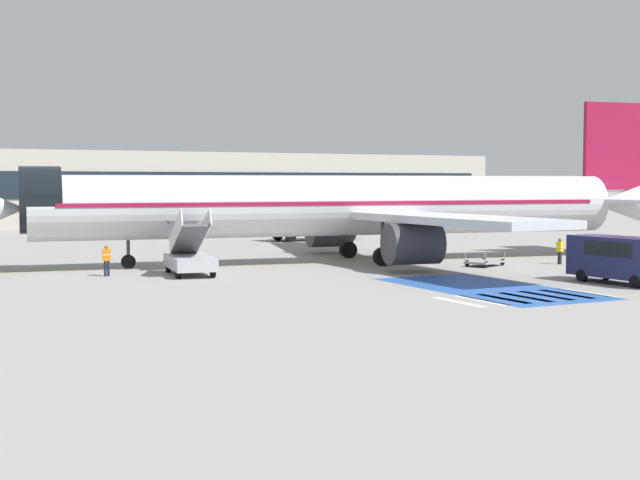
{
  "coord_description": "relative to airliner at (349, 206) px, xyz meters",
  "views": [
    {
      "loc": [
        -25.02,
        -50.88,
        5.17
      ],
      "look_at": [
        -0.42,
        -2.12,
        1.56
      ],
      "focal_mm": 50.0,
      "sensor_mm": 36.0,
      "label": 1
    }
  ],
  "objects": [
    {
      "name": "boarding_stairs_forward",
      "position": [
        -11.55,
        -2.86,
        -2.62
      ],
      "size": [
        2.86,
        5.45,
        3.75
      ],
      "rotation": [
        0.0,
        0.0,
        -0.14
      ],
      "color": "#ADB2BA",
      "rests_on": "ground_plane"
    },
    {
      "name": "apron_walkway_bar_5",
      "position": [
        1.17,
        -18.72,
        -3.57
      ],
      "size": [
        0.44,
        3.6,
        0.01
      ],
      "primitive_type": "cube",
      "color": "silver",
      "rests_on": "ground_plane"
    },
    {
      "name": "ground_crew_0",
      "position": [
        -15.82,
        -1.54,
        -2.58
      ],
      "size": [
        0.45,
        0.28,
        1.73
      ],
      "rotation": [
        0.0,
        0.0,
        3.02
      ],
      "color": "#191E38",
      "rests_on": "ground_plane"
    },
    {
      "name": "airliner",
      "position": [
        0.0,
        0.0,
        0.0
      ],
      "size": [
        47.76,
        33.92,
        10.7
      ],
      "rotation": [
        0.0,
        0.0,
        1.43
      ],
      "color": "silver",
      "rests_on": "ground_plane"
    },
    {
      "name": "apron_stand_patch_blue",
      "position": [
        -0.63,
        -15.31,
        -3.57
      ],
      "size": [
        5.9,
        12.19,
        0.01
      ],
      "primitive_type": "cube",
      "color": "#2856A8",
      "rests_on": "ground_plane"
    },
    {
      "name": "service_van_1",
      "position": [
        6.45,
        -16.82,
        -2.17
      ],
      "size": [
        2.36,
        5.6,
        2.37
      ],
      "rotation": [
        0.0,
        0.0,
        0.07
      ],
      "color": "#1E234C",
      "rests_on": "ground_plane"
    },
    {
      "name": "apron_walkway_bar_0",
      "position": [
        -4.83,
        -18.72,
        -3.57
      ],
      "size": [
        0.44,
        3.6,
        0.01
      ],
      "primitive_type": "cube",
      "color": "silver",
      "rests_on": "ground_plane"
    },
    {
      "name": "apron_walkway_bar_6",
      "position": [
        2.37,
        -18.72,
        -3.57
      ],
      "size": [
        0.44,
        3.6,
        0.01
      ],
      "primitive_type": "cube",
      "color": "silver",
      "rests_on": "ground_plane"
    },
    {
      "name": "apron_walkway_bar_3",
      "position": [
        -1.23,
        -18.72,
        -3.57
      ],
      "size": [
        0.44,
        3.6,
        0.01
      ],
      "primitive_type": "cube",
      "color": "silver",
      "rests_on": "ground_plane"
    },
    {
      "name": "apron_leadline_yellow",
      "position": [
        -0.63,
        0.09,
        -3.57
      ],
      "size": [
        80.99,
        11.75,
        0.01
      ],
      "primitive_type": "cube",
      "rotation": [
        0.0,
        0.0,
        1.43
      ],
      "color": "gold",
      "rests_on": "ground_plane"
    },
    {
      "name": "terminal_building",
      "position": [
        -11.22,
        55.7,
        0.73
      ],
      "size": [
        119.61,
        12.1,
        8.62
      ],
      "color": "#B2AD9E",
      "rests_on": "ground_plane"
    },
    {
      "name": "apron_walkway_bar_1",
      "position": [
        -3.63,
        -18.72,
        -3.57
      ],
      "size": [
        0.44,
        3.6,
        0.01
      ],
      "primitive_type": "cube",
      "color": "silver",
      "rests_on": "ground_plane"
    },
    {
      "name": "apron_walkway_bar_4",
      "position": [
        -0.03,
        -18.72,
        -3.57
      ],
      "size": [
        0.44,
        3.6,
        0.01
      ],
      "primitive_type": "cube",
      "color": "silver",
      "rests_on": "ground_plane"
    },
    {
      "name": "apron_walkway_bar_2",
      "position": [
        -2.43,
        -18.72,
        -3.57
      ],
      "size": [
        0.44,
        3.6,
        0.01
      ],
      "primitive_type": "cube",
      "color": "silver",
      "rests_on": "ground_plane"
    },
    {
      "name": "baggage_cart",
      "position": [
        6.17,
        -6.11,
        -3.32
      ],
      "size": [
        2.99,
        2.43,
        0.87
      ],
      "rotation": [
        0.0,
        0.0,
        1.99
      ],
      "color": "gray",
      "rests_on": "ground_plane"
    },
    {
      "name": "ground_plane",
      "position": [
        -2.16,
        1.05,
        -3.58
      ],
      "size": [
        600.0,
        600.0,
        0.0
      ],
      "primitive_type": "plane",
      "color": "gray"
    },
    {
      "name": "ground_crew_1",
      "position": [
        11.09,
        -7.2,
        -2.65
      ],
      "size": [
        0.24,
        0.44,
        1.62
      ],
      "rotation": [
        0.0,
        0.0,
        4.74
      ],
      "color": "#2D2D33",
      "rests_on": "ground_plane"
    },
    {
      "name": "fuel_tanker",
      "position": [
        7.73,
        20.08,
        -1.81
      ],
      "size": [
        8.76,
        3.08,
        3.5
      ],
      "rotation": [
        0.0,
        0.0,
        1.63
      ],
      "color": "#38383D",
      "rests_on": "ground_plane"
    }
  ]
}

